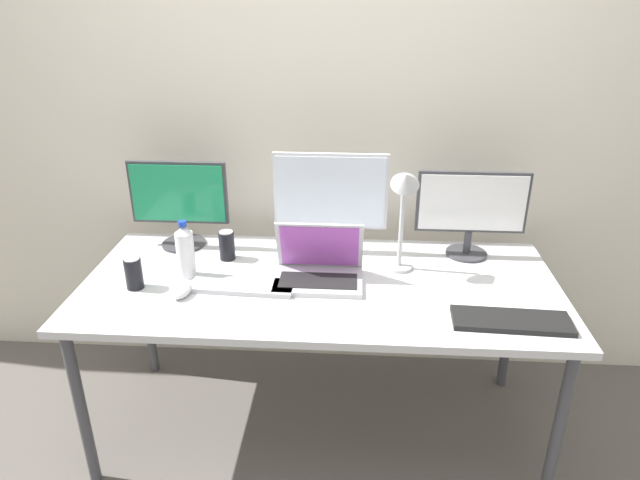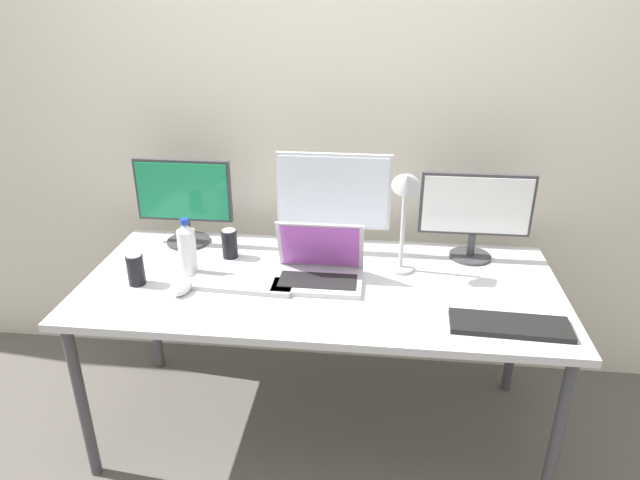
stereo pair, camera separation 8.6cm
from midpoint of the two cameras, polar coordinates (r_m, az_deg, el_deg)
ground_plane at (r=2.69m, az=0.96°, el=-18.14°), size 16.00×16.00×0.00m
wall_back at (r=2.62m, az=2.41°, el=12.97°), size 7.00×0.08×2.60m
work_desk at (r=2.28m, az=1.08°, el=-5.36°), size 1.87×0.84×0.74m
monitor_left at (r=2.57m, az=-12.51°, el=4.07°), size 0.43×0.19×0.39m
monitor_center at (r=2.43m, az=2.37°, el=4.07°), size 0.48×0.21×0.44m
monitor_right at (r=2.46m, az=16.25°, el=2.75°), size 0.46×0.18×0.37m
laptop_silver at (r=2.24m, az=1.00°, el=-2.77°), size 0.34×0.24×0.24m
keyboard_main at (r=2.23m, az=-6.69°, el=-4.45°), size 0.40×0.15×0.02m
keyboard_aux at (r=2.09m, az=19.59°, el=-8.05°), size 0.41×0.16×0.02m
mouse_by_keyboard at (r=2.22m, az=-12.57°, el=-4.74°), size 0.08×0.12×0.04m
water_bottle at (r=2.32m, az=-12.11°, el=-0.87°), size 0.07×0.07×0.24m
soda_can_near_keyboard at (r=2.31m, az=-16.94°, el=-2.85°), size 0.07×0.07×0.13m
soda_can_by_laptop at (r=2.45m, az=-8.04°, el=-0.37°), size 0.07×0.07×0.13m
desk_lamp at (r=2.21m, az=9.62°, el=3.78°), size 0.11×0.18×0.46m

